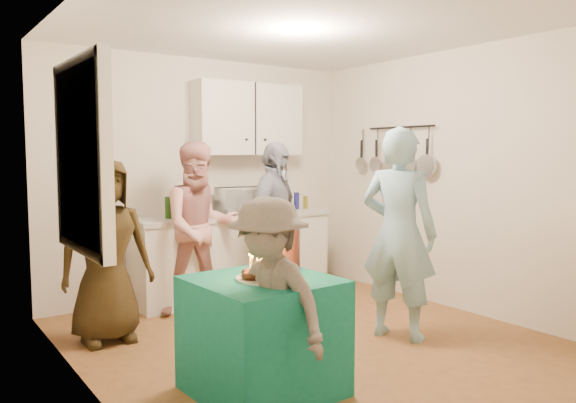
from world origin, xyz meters
TOP-DOWN VIEW (x-y plane):
  - floor at (0.00, 0.00)m, footprint 4.00×4.00m
  - ceiling at (0.00, 0.00)m, footprint 4.00×4.00m
  - back_wall at (0.00, 2.00)m, footprint 3.60×3.60m
  - left_wall at (-1.80, 0.00)m, footprint 4.00×4.00m
  - right_wall at (1.80, 0.00)m, footprint 4.00×4.00m
  - window_night at (-1.77, 0.30)m, footprint 0.04×1.00m
  - counter at (0.20, 1.70)m, footprint 2.20×0.58m
  - countertop at (0.20, 1.70)m, footprint 2.24×0.62m
  - upper_cabinet at (0.50, 1.85)m, footprint 1.30×0.30m
  - pot_rack at (1.72, 0.70)m, footprint 0.12×1.00m
  - microwave at (0.31, 1.70)m, footprint 0.54×0.40m
  - party_table at (-0.87, -0.61)m, footprint 0.89×0.89m
  - donut_cake at (-0.87, -0.64)m, footprint 0.38×0.38m
  - punch_jar at (-0.57, -0.43)m, footprint 0.22×0.22m
  - man_birthday at (0.66, -0.33)m, footprint 0.66×0.77m
  - woman_back_left at (-1.40, 0.98)m, footprint 0.77×0.51m
  - woman_back_center at (-0.37, 1.31)m, footprint 0.90×0.75m
  - woman_back_right at (0.37, 1.13)m, footprint 1.06×0.86m
  - child_near_left at (-0.97, -0.83)m, footprint 0.69×0.95m

SIDE VIEW (x-z plane):
  - floor at x=0.00m, z-range 0.00..0.00m
  - party_table at x=-0.87m, z-range 0.00..0.76m
  - counter at x=0.20m, z-range 0.00..0.86m
  - child_near_left at x=-0.97m, z-range 0.00..1.31m
  - woman_back_left at x=-1.40m, z-range 0.00..1.54m
  - woman_back_center at x=-0.37m, z-range 0.00..1.68m
  - woman_back_right at x=0.37m, z-range 0.00..1.68m
  - donut_cake at x=-0.87m, z-range 0.76..0.94m
  - countertop at x=0.20m, z-range 0.86..0.91m
  - man_birthday at x=0.66m, z-range 0.00..1.79m
  - punch_jar at x=-0.57m, z-range 0.76..1.10m
  - microwave at x=0.31m, z-range 0.91..1.19m
  - back_wall at x=0.00m, z-range 1.30..1.30m
  - left_wall at x=-1.80m, z-range 1.30..1.30m
  - right_wall at x=1.80m, z-range 1.30..1.30m
  - window_night at x=-1.77m, z-range 0.95..2.15m
  - pot_rack at x=1.72m, z-range 1.30..1.90m
  - upper_cabinet at x=0.50m, z-range 1.55..2.35m
  - ceiling at x=0.00m, z-range 2.60..2.60m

